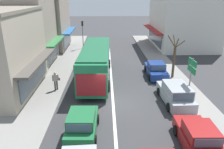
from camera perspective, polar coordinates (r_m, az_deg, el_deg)
ground_plane at (r=17.32m, az=0.26°, el=-7.10°), size 140.00×140.00×0.00m
lane_centre_line at (r=20.95m, az=-0.11°, el=-2.04°), size 0.20×28.00×0.01m
sidewalk_left at (r=23.63m, az=-16.96°, el=-0.14°), size 5.20×44.00×0.14m
kerb_right at (r=23.75m, az=14.88°, el=0.16°), size 2.80×44.00×0.12m
shopfront_mid_block at (r=27.78m, az=-22.41°, el=10.89°), size 7.58×7.10×8.28m
shopfront_far_end at (r=35.12m, az=-18.12°, el=13.30°), size 8.53×7.93×8.53m
building_right_far at (r=36.82m, az=17.93°, el=14.07°), size 9.37×11.43×9.12m
city_bus at (r=21.37m, az=-4.22°, el=3.71°), size 2.97×10.93×3.23m
hatchback_queue_gap_filler at (r=13.42m, az=-7.75°, el=-12.69°), size 1.92×3.75×1.54m
parked_sedan_kerb_front at (r=13.08m, az=21.79°, el=-15.36°), size 1.97×4.24×1.47m
parked_wagon_kerb_second at (r=17.54m, az=16.23°, el=-4.90°), size 2.05×4.56×1.58m
parked_sedan_kerb_third at (r=22.76m, az=11.39°, el=1.17°), size 1.93×4.22×1.47m
traffic_light_downstreet at (r=33.58m, az=-7.69°, el=11.39°), size 0.32×0.24×4.20m
directional_road_sign at (r=17.09m, az=20.04°, el=1.08°), size 0.10×1.40×3.60m
street_tree_right at (r=22.22m, az=15.91°, el=4.00°), size 1.74×1.71×4.32m
pedestrian_with_handbag_near at (r=19.29m, az=-14.49°, el=-1.34°), size 0.61×0.49×1.63m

